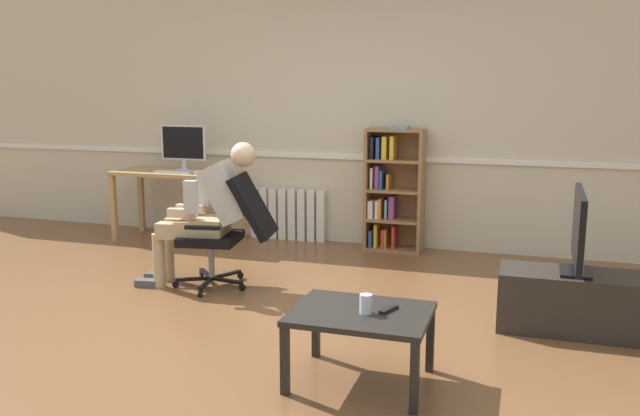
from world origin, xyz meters
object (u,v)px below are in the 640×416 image
at_px(computer_mouse, 198,172).
at_px(office_chair, 230,226).
at_px(tv_stand, 573,302).
at_px(coffee_table, 361,320).
at_px(radiator, 288,214).
at_px(spare_remote, 389,309).
at_px(imac_monitor, 183,144).
at_px(keyboard, 174,172).
at_px(bookshelf, 391,191).
at_px(person_seated, 207,210).
at_px(drinking_glass, 366,304).
at_px(tv_screen, 579,231).
at_px(computer_desk, 177,181).

distance_m(computer_mouse, office_chair, 1.59).
relative_size(tv_stand, coffee_table, 1.29).
bearing_deg(computer_mouse, radiator, 32.74).
bearing_deg(office_chair, coffee_table, 37.19).
bearing_deg(spare_remote, office_chair, -18.52).
distance_m(imac_monitor, tv_stand, 4.29).
bearing_deg(keyboard, imac_monitor, 90.67).
xyz_separation_m(bookshelf, person_seated, (-1.18, -1.69, 0.04)).
distance_m(imac_monitor, computer_mouse, 0.43).
relative_size(drinking_glass, spare_remote, 0.72).
bearing_deg(tv_screen, bookshelf, 42.62).
distance_m(radiator, drinking_glass, 3.61).
bearing_deg(tv_screen, coffee_table, 136.57).
bearing_deg(radiator, person_seated, -90.79).
xyz_separation_m(drinking_glass, spare_remote, (0.11, 0.08, -0.05)).
distance_m(keyboard, bookshelf, 2.27).
height_order(computer_desk, computer_mouse, computer_mouse).
relative_size(keyboard, bookshelf, 0.34).
xyz_separation_m(office_chair, tv_stand, (2.65, -0.19, -0.31)).
distance_m(computer_desk, tv_stand, 4.25).
height_order(bookshelf, spare_remote, bookshelf).
bearing_deg(radiator, computer_mouse, -147.26).
bearing_deg(drinking_glass, computer_mouse, 132.50).
height_order(keyboard, spare_remote, keyboard).
bearing_deg(imac_monitor, tv_screen, -22.94).
bearing_deg(spare_remote, keyboard, -20.89).
distance_m(person_seated, drinking_glass, 2.21).
distance_m(keyboard, coffee_table, 3.79).
bearing_deg(person_seated, drinking_glass, 41.15).
xyz_separation_m(person_seated, tv_screen, (2.84, -0.16, 0.05)).
height_order(computer_mouse, spare_remote, computer_mouse).
relative_size(tv_stand, drinking_glass, 9.05).
xyz_separation_m(coffee_table, drinking_glass, (0.03, -0.03, 0.11)).
bearing_deg(keyboard, drinking_glass, -44.31).
distance_m(computer_mouse, tv_screen, 3.89).
relative_size(computer_mouse, office_chair, 0.11).
height_order(radiator, tv_screen, tv_screen).
bearing_deg(keyboard, coffee_table, -44.36).
bearing_deg(coffee_table, drinking_glass, -40.53).
height_order(keyboard, bookshelf, bookshelf).
bearing_deg(spare_remote, tv_stand, -110.24).
height_order(computer_desk, spare_remote, computer_desk).
xyz_separation_m(keyboard, spare_remote, (2.84, -2.59, -0.34)).
xyz_separation_m(tv_stand, drinking_glass, (-1.15, -1.24, 0.27)).
xyz_separation_m(bookshelf, tv_stand, (1.65, -1.85, -0.40)).
relative_size(person_seated, drinking_glass, 11.14).
height_order(office_chair, tv_stand, office_chair).
bearing_deg(drinking_glass, tv_screen, 47.26).
xyz_separation_m(imac_monitor, tv_stand, (3.88, -1.64, -0.83)).
relative_size(coffee_table, spare_remote, 5.09).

